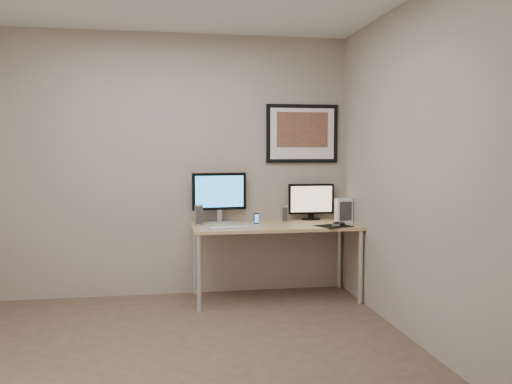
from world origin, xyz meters
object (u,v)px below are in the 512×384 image
phone_dock (256,219)px  fan_unit (344,210)px  monitor_large (219,195)px  framed_art (302,134)px  speaker_left (199,215)px  speaker_right (284,214)px  monitor_tv (311,201)px  desk (275,231)px  keyboard (231,227)px

phone_dock → fan_unit: fan_unit is taller
monitor_large → phone_dock: size_ratio=4.59×
framed_art → speaker_left: (-1.08, -0.26, -0.79)m
framed_art → phone_dock: bearing=-146.5°
speaker_right → framed_art: bearing=36.3°
monitor_tv → fan_unit: 0.37m
desk → speaker_right: 0.25m
framed_art → speaker_right: framed_art is taller
fan_unit → phone_dock: bearing=-175.5°
phone_dock → desk: bearing=-12.5°
monitor_tv → phone_dock: bearing=-152.4°
keyboard → fan_unit: bearing=-5.5°
monitor_tv → phone_dock: (-0.63, -0.31, -0.14)m
framed_art → keyboard: (-0.80, -0.50, -0.88)m
speaker_left → speaker_right: size_ratio=1.20×
framed_art → speaker_right: size_ratio=4.53×
desk → speaker_left: (-0.73, 0.08, 0.16)m
speaker_right → keyboard: (-0.58, -0.34, -0.08)m
speaker_right → fan_unit: bearing=-11.7°
speaker_left → fan_unit: fan_unit is taller
speaker_right → phone_dock: 0.37m
monitor_tv → phone_dock: monitor_tv is taller
monitor_large → fan_unit: 1.26m
desk → phone_dock: phone_dock is taller
monitor_large → phone_dock: (0.33, -0.28, -0.22)m
phone_dock → fan_unit: (0.90, 0.07, 0.06)m
monitor_large → fan_unit: monitor_large is taller
monitor_large → keyboard: size_ratio=1.30×
framed_art → monitor_tv: 0.70m
monitor_tv → speaker_left: monitor_tv is taller
phone_dock → speaker_right: bearing=10.9°
monitor_tv → speaker_left: bearing=-168.6°
monitor_large → fan_unit: bearing=-15.7°
desk → monitor_large: bearing=154.1°
fan_unit → monitor_tv: bearing=139.2°
framed_art → monitor_tv: (0.09, -0.05, -0.69)m
monitor_tv → keyboard: 1.02m
speaker_left → fan_unit: size_ratio=0.83×
monitor_large → fan_unit: size_ratio=2.28×
desk → speaker_right: (0.13, 0.16, 0.15)m
speaker_left → speaker_right: (0.86, 0.09, -0.02)m
framed_art → keyboard: bearing=-147.9°
framed_art → fan_unit: size_ratio=3.14×
phone_dock → framed_art: bearing=13.6°
framed_art → speaker_left: bearing=-166.7°
monitor_tv → monitor_large: bearing=-176.7°
monitor_large → speaker_left: size_ratio=2.75×
desk → keyboard: bearing=-159.2°
monitor_large → keyboard: (0.07, -0.42, -0.27)m
fan_unit → keyboard: bearing=-169.4°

